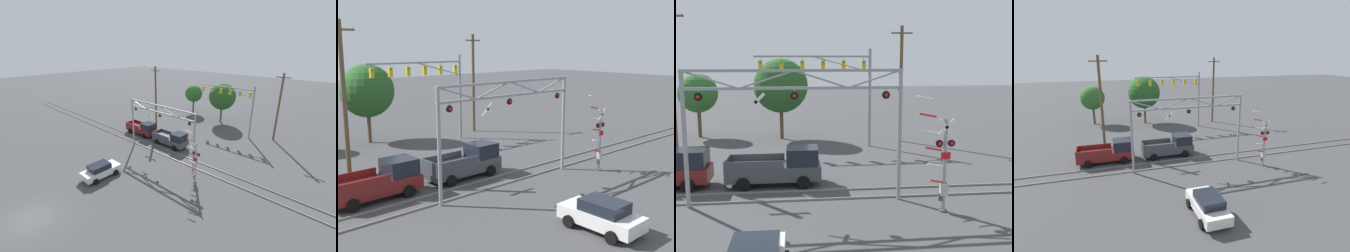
# 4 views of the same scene
# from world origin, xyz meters

# --- Properties ---
(rail_track_near) EXTENTS (80.00, 0.08, 0.10)m
(rail_track_near) POSITION_xyz_m (0.00, 15.17, 0.05)
(rail_track_near) COLOR gray
(rail_track_near) RESTS_ON ground_plane
(rail_track_far) EXTENTS (80.00, 0.08, 0.10)m
(rail_track_far) POSITION_xyz_m (0.00, 16.61, 0.05)
(rail_track_far) COLOR gray
(rail_track_far) RESTS_ON ground_plane
(crossing_gantry) EXTENTS (10.36, 0.26, 6.49)m
(crossing_gantry) POSITION_xyz_m (-0.01, 14.89, 4.56)
(crossing_gantry) COLOR gray
(crossing_gantry) RESTS_ON ground_plane
(crossing_signal_mast) EXTENTS (1.83, 0.35, 5.38)m
(crossing_signal_mast) POSITION_xyz_m (6.62, 12.96, 2.11)
(crossing_signal_mast) COLOR gray
(crossing_signal_mast) RESTS_ON ground_plane
(traffic_signal_span) EXTENTS (9.05, 0.39, 7.73)m
(traffic_signal_span) POSITION_xyz_m (3.37, 27.83, 5.47)
(traffic_signal_span) COLOR gray
(traffic_signal_span) RESTS_ON ground_plane
(pickup_truck_lead) EXTENTS (5.17, 2.17, 2.10)m
(pickup_truck_lead) POSITION_xyz_m (-0.86, 18.08, 0.97)
(pickup_truck_lead) COLOR #3D4247
(pickup_truck_lead) RESTS_ON ground_plane
(pickup_truck_following) EXTENTS (5.28, 2.17, 2.10)m
(pickup_truck_following) POSITION_xyz_m (-6.95, 18.20, 0.97)
(pickup_truck_following) COLOR maroon
(pickup_truck_following) RESTS_ON ground_plane
(sedan_waiting) EXTENTS (1.99, 3.96, 1.51)m
(sedan_waiting) POSITION_xyz_m (-1.25, 7.21, 0.77)
(sedan_waiting) COLOR silver
(sedan_waiting) RESTS_ON ground_plane
(utility_pole_left) EXTENTS (1.80, 0.28, 10.06)m
(utility_pole_left) POSITION_xyz_m (-7.33, 21.52, 5.18)
(utility_pole_left) COLOR brown
(utility_pole_left) RESTS_ON ground_plane
(utility_pole_right) EXTENTS (1.80, 0.28, 9.63)m
(utility_pole_right) POSITION_xyz_m (8.83, 29.58, 4.96)
(utility_pole_right) COLOR brown
(utility_pole_right) RESTS_ON ground_plane
(background_tree_far_left_verge) EXTENTS (4.68, 4.68, 6.98)m
(background_tree_far_left_verge) POSITION_xyz_m (-1.20, 31.87, 4.64)
(background_tree_far_left_verge) COLOR brown
(background_tree_far_left_verge) RESTS_ON ground_plane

